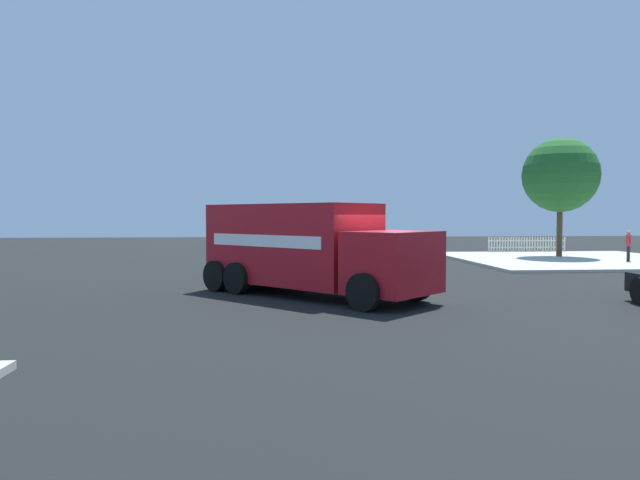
{
  "coord_description": "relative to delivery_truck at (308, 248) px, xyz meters",
  "views": [
    {
      "loc": [
        3.01,
        16.82,
        2.48
      ],
      "look_at": [
        1.51,
        -1.31,
        1.71
      ],
      "focal_mm": 32.66,
      "sensor_mm": 36.0,
      "label": 1
    }
  ],
  "objects": [
    {
      "name": "ground_plane",
      "position": [
        -1.92,
        1.06,
        -1.47
      ],
      "size": [
        100.0,
        100.0,
        0.0
      ],
      "primitive_type": "plane",
      "color": "black"
    },
    {
      "name": "sidewalk_corner_near",
      "position": [
        -15.29,
        -12.31,
        -1.4
      ],
      "size": [
        12.46,
        12.46,
        0.14
      ],
      "primitive_type": "cube",
      "color": "beige",
      "rests_on": "ground"
    },
    {
      "name": "delivery_truck",
      "position": [
        0.0,
        0.0,
        0.0
      ],
      "size": [
        7.1,
        7.27,
        2.83
      ],
      "color": "#AD141E",
      "rests_on": "ground"
    },
    {
      "name": "pedestrian_near_corner",
      "position": [
        -17.05,
        -10.34,
        -0.45
      ],
      "size": [
        0.38,
        0.44,
        1.57
      ],
      "color": "black",
      "rests_on": "sidewalk_corner_near"
    },
    {
      "name": "picket_fence_run",
      "position": [
        -15.29,
        -18.29,
        -0.85
      ],
      "size": [
        5.14,
        0.05,
        0.95
      ],
      "color": "silver",
      "rests_on": "sidewalk_corner_near"
    },
    {
      "name": "shade_tree_near",
      "position": [
        -15.23,
        -13.97,
        3.28
      ],
      "size": [
        4.22,
        4.22,
        6.74
      ],
      "color": "brown",
      "rests_on": "sidewalk_corner_near"
    }
  ]
}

